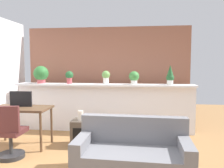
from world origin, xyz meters
name	(u,v)px	position (x,y,z in m)	size (l,w,h in m)	color
divider_wall	(104,109)	(0.00, 2.00, 0.54)	(4.10, 0.16, 1.08)	white
plant_shelf	(104,85)	(0.00, 1.96, 1.10)	(4.10, 0.39, 0.04)	white
brick_wall_behind	(107,77)	(0.00, 2.60, 1.25)	(4.10, 0.10, 2.50)	#935B47
potted_plant_0	(41,74)	(-1.50, 1.98, 1.34)	(0.35, 0.35, 0.41)	#B7474C
potted_plant_1	(69,76)	(-0.80, 1.95, 1.29)	(0.18, 0.18, 0.29)	#B7474C
potted_plant_2	(106,76)	(0.05, 1.97, 1.29)	(0.19, 0.19, 0.30)	silver
potted_plant_3	(134,77)	(0.69, 1.95, 1.28)	(0.23, 0.23, 0.30)	silver
potted_plant_4	(170,75)	(1.49, 1.96, 1.32)	(0.17, 0.17, 0.44)	silver
desk	(21,112)	(-1.43, 0.88, 0.67)	(1.10, 0.60, 0.75)	brown
tv_monitor	(21,99)	(-1.46, 0.96, 0.90)	(0.44, 0.04, 0.30)	black
office_chair	(9,136)	(-1.31, 0.27, 0.39)	(0.47, 0.48, 0.91)	#262628
side_cube_shelf	(83,133)	(-0.26, 1.04, 0.25)	(0.40, 0.41, 0.50)	#4C4238
vase_on_shelf	(81,115)	(-0.30, 1.02, 0.59)	(0.11, 0.11, 0.18)	silver
couch	(132,156)	(0.72, -0.07, 0.28)	(1.58, 0.81, 0.80)	slate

